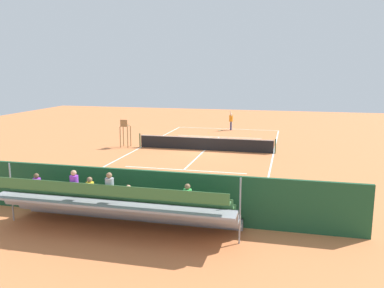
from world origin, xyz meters
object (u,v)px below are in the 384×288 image
(bleacher_stand, at_px, (118,206))
(tennis_player, at_px, (231,120))
(tennis_ball_far, at_px, (209,133))
(umpire_chair, at_px, (125,130))
(tennis_ball_near, at_px, (250,134))
(tennis_net, at_px, (205,144))
(courtside_bench, at_px, (195,203))
(equipment_bag, at_px, (161,210))
(tennis_racket, at_px, (220,131))

(bleacher_stand, relative_size, tennis_player, 4.70)
(tennis_player, bearing_deg, tennis_ball_far, 54.96)
(umpire_chair, height_order, tennis_ball_near, umpire_chair)
(tennis_net, distance_m, courtside_bench, 13.49)
(courtside_bench, height_order, tennis_player, tennis_player)
(courtside_bench, bearing_deg, umpire_chair, -56.55)
(tennis_net, height_order, tennis_ball_far, tennis_net)
(bleacher_stand, bearing_deg, tennis_net, -90.17)
(tennis_player, distance_m, tennis_ball_near, 3.41)
(bleacher_stand, relative_size, tennis_ball_near, 137.27)
(courtside_bench, height_order, equipment_bag, courtside_bench)
(courtside_bench, bearing_deg, bleacher_stand, 40.60)
(bleacher_stand, relative_size, courtside_bench, 5.03)
(equipment_bag, distance_m, tennis_ball_far, 21.36)
(tennis_net, xyz_separation_m, umpire_chair, (6.20, 0.25, 0.81))
(equipment_bag, xyz_separation_m, tennis_player, (0.53, -23.70, 0.84))
(tennis_net, distance_m, tennis_player, 10.32)
(tennis_net, height_order, bleacher_stand, bleacher_stand)
(bleacher_stand, height_order, tennis_racket, bleacher_stand)
(bleacher_stand, distance_m, umpire_chair, 16.33)
(tennis_ball_far, bearing_deg, tennis_racket, -113.54)
(bleacher_stand, height_order, tennis_ball_near, bleacher_stand)
(tennis_ball_near, xyz_separation_m, tennis_ball_far, (3.86, -0.01, 0.00))
(tennis_player, bearing_deg, courtside_bench, 94.78)
(umpire_chair, bearing_deg, tennis_ball_near, -137.31)
(bleacher_stand, xyz_separation_m, tennis_ball_far, (1.25, -23.21, -0.91))
(umpire_chair, relative_size, tennis_racket, 4.08)
(courtside_bench, bearing_deg, tennis_player, -85.22)
(tennis_ball_far, bearing_deg, tennis_ball_near, 179.90)
(tennis_ball_near, bearing_deg, tennis_racket, -28.89)
(tennis_racket, height_order, tennis_ball_near, tennis_ball_near)
(tennis_net, bearing_deg, equipment_bag, 94.09)
(tennis_net, xyz_separation_m, tennis_ball_far, (1.29, -7.84, -0.47))
(courtside_bench, bearing_deg, tennis_ball_near, -90.44)
(tennis_ball_near, relative_size, tennis_ball_far, 1.00)
(tennis_racket, bearing_deg, courtside_bench, 97.37)
(tennis_racket, xyz_separation_m, tennis_ball_near, (-3.11, 1.72, 0.02))
(umpire_chair, distance_m, tennis_ball_near, 11.99)
(bleacher_stand, height_order, courtside_bench, bleacher_stand)
(bleacher_stand, height_order, tennis_player, bleacher_stand)
(courtside_bench, distance_m, tennis_racket, 23.02)
(tennis_player, height_order, tennis_ball_far, tennis_player)
(tennis_player, xyz_separation_m, tennis_ball_near, (-2.13, 2.47, -0.98))
(tennis_player, distance_m, tennis_racket, 1.59)
(bleacher_stand, bearing_deg, tennis_player, -91.07)
(bleacher_stand, height_order, equipment_bag, bleacher_stand)
(tennis_racket, bearing_deg, bleacher_stand, 91.15)
(tennis_racket, bearing_deg, tennis_net, 93.29)
(courtside_bench, xyz_separation_m, tennis_player, (1.97, -23.57, 0.46))
(equipment_bag, bearing_deg, tennis_ball_near, -94.33)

